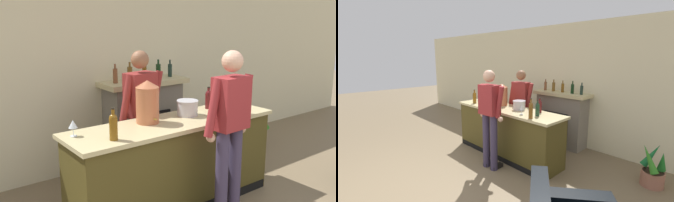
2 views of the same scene
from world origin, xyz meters
The scene contains 14 objects.
wall_back_panel centered at (0.00, 3.78, 1.38)m, with size 12.00×0.07×2.75m.
bar_counter centered at (0.00, 2.22, 0.50)m, with size 2.48×0.69×1.00m.
fireplace_stone centered at (0.45, 3.52, 0.63)m, with size 1.27×0.52×1.50m.
potted_plant_corner centered at (2.43, 3.07, 0.25)m, with size 0.41×0.47×0.70m.
person_customer centered at (0.21, 1.60, 1.00)m, with size 0.66×0.31×1.80m.
person_bartender centered at (-0.10, 2.74, 0.96)m, with size 0.65×0.34×1.73m.
copper_dispenser centered at (-0.28, 2.34, 1.23)m, with size 0.25×0.29×0.46m.
ice_bucket_steel centered at (0.25, 2.31, 1.09)m, with size 0.25×0.25×0.18m.
wine_bottle_riesling_slim centered at (-0.85, 2.04, 1.13)m, with size 0.08×0.08×0.30m.
wine_bottle_burgundy_dark centered at (0.68, 2.41, 1.12)m, with size 0.08×0.08×0.27m.
wine_bottle_port_short centered at (0.83, 1.97, 1.15)m, with size 0.07×0.07×0.34m.
wine_bottle_merlot_tall centered at (0.81, 2.18, 1.12)m, with size 0.07×0.07×0.28m.
wine_glass_by_dispenser centered at (0.54, 2.06, 1.12)m, with size 0.07×0.07×0.18m.
wine_glass_mid_counter centered at (-1.11, 2.37, 1.11)m, with size 0.09×0.09×0.16m.
Camera 1 is at (-2.44, -0.87, 2.10)m, focal length 40.00 mm.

